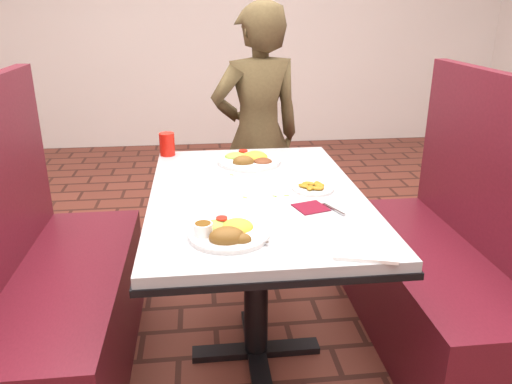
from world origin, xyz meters
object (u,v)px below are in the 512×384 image
dining_table (256,215)px  red_tumbler (167,144)px  plantain_plate (313,187)px  near_dinner_plate (227,229)px  booth_bench_left (55,300)px  diner_person (257,137)px  booth_bench_right (441,276)px  far_dinner_plate (249,157)px

dining_table → red_tumbler: red_tumbler is taller
plantain_plate → near_dinner_plate: bearing=-133.2°
booth_bench_left → red_tumbler: bearing=51.0°
dining_table → near_dinner_plate: 0.42m
near_dinner_plate → red_tumbler: bearing=103.9°
near_dinner_plate → plantain_plate: near_dinner_plate is taller
diner_person → near_dinner_plate: size_ratio=5.76×
plantain_plate → booth_bench_right: bearing=0.1°
far_dinner_plate → booth_bench_left: bearing=-155.0°
diner_person → near_dinner_plate: diner_person is taller
dining_table → far_dinner_plate: bearing=88.2°
dining_table → near_dinner_plate: bearing=-109.2°
booth_bench_left → booth_bench_right: size_ratio=1.00×
booth_bench_left → plantain_plate: 1.11m
near_dinner_plate → red_tumbler: 0.95m
booth_bench_right → plantain_plate: booth_bench_right is taller
dining_table → diner_person: 0.94m
near_dinner_plate → booth_bench_right: bearing=22.2°
booth_bench_left → plantain_plate: size_ratio=7.55×
near_dinner_plate → far_dinner_plate: (0.14, 0.76, -0.00)m
booth_bench_left → far_dinner_plate: booth_bench_left is taller
far_dinner_plate → plantain_plate: bearing=-61.0°
near_dinner_plate → far_dinner_plate: 0.77m
far_dinner_plate → plantain_plate: far_dinner_plate is taller
diner_person → plantain_plate: bearing=81.6°
dining_table → plantain_plate: size_ratio=7.63×
dining_table → red_tumbler: bearing=123.7°
diner_person → near_dinner_plate: bearing=64.4°
diner_person → dining_table: bearing=68.1°
diner_person → red_tumbler: (-0.48, -0.39, 0.08)m
dining_table → diner_person: bearing=82.9°
dining_table → near_dinner_plate: near_dinner_plate is taller
red_tumbler → booth_bench_right: bearing=-25.0°
booth_bench_left → diner_person: diner_person is taller
booth_bench_left → red_tumbler: booth_bench_left is taller
booth_bench_left → dining_table: bearing=0.0°
plantain_plate → red_tumbler: 0.80m
diner_person → near_dinner_plate: (-0.25, -1.31, 0.05)m
booth_bench_right → far_dinner_plate: 0.98m
booth_bench_right → dining_table: bearing=180.0°
far_dinner_plate → red_tumbler: size_ratio=2.62×
booth_bench_right → plantain_plate: 0.72m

